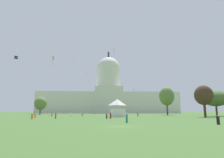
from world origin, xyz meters
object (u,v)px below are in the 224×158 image
(person_white_back_right, at_px, (70,115))
(kite_orange_high, at_px, (64,45))
(person_purple_back_center, at_px, (56,116))
(person_orange_mid_center, at_px, (32,116))
(person_olive_mid_left, at_px, (138,114))
(person_teal_edge_east, at_px, (127,118))
(person_grey_near_tree_east, at_px, (83,114))
(tree_east_near, at_px, (167,96))
(tree_west_near, at_px, (41,103))
(person_maroon_near_tent, at_px, (111,116))
(tree_east_far, at_px, (216,98))
(kite_violet_mid, at_px, (73,61))
(kite_gold_mid, at_px, (53,59))
(event_tent, at_px, (117,108))
(kite_cyan_low, at_px, (112,103))
(person_orange_lawn_far_left, at_px, (35,116))
(kite_black_low, at_px, (16,57))
(person_black_edge_west, at_px, (107,116))
(tree_east_mid, at_px, (204,95))
(kite_magenta_mid, at_px, (113,50))
(person_white_back_left, at_px, (82,114))
(capitol_building, at_px, (108,96))
(person_red_front_center, at_px, (52,115))
(person_white_near_tree_west, at_px, (49,114))
(kite_red_mid, at_px, (123,84))
(kite_yellow_mid, at_px, (87,74))
(person_black_aisle_center, at_px, (218,120))

(person_white_back_right, relative_size, kite_orange_high, 0.49)
(person_purple_back_center, xyz_separation_m, person_orange_mid_center, (-5.63, -2.17, -0.05))
(person_olive_mid_left, height_order, person_white_back_right, person_olive_mid_left)
(person_purple_back_center, bearing_deg, person_teal_edge_east, 167.91)
(person_purple_back_center, bearing_deg, person_grey_near_tree_east, -65.83)
(tree_east_near, distance_m, person_teal_edge_east, 69.68)
(person_olive_mid_left, bearing_deg, person_grey_near_tree_east, 33.15)
(tree_west_near, distance_m, person_maroon_near_tent, 70.16)
(tree_east_far, bearing_deg, kite_violet_mid, 150.04)
(person_orange_mid_center, relative_size, kite_gold_mid, 0.40)
(event_tent, height_order, person_orange_mid_center, event_tent)
(tree_east_near, bearing_deg, person_teal_edge_east, -115.74)
(person_teal_edge_east, distance_m, kite_cyan_low, 127.78)
(person_olive_mid_left, distance_m, person_orange_lawn_far_left, 37.27)
(person_olive_mid_left, relative_size, person_orange_lawn_far_left, 1.13)
(tree_west_near, bearing_deg, kite_black_low, -80.38)
(kite_violet_mid, height_order, kite_gold_mid, kite_violet_mid)
(person_black_edge_west, xyz_separation_m, kite_black_low, (-26.98, 2.82, 17.18))
(person_grey_near_tree_east, height_order, person_maroon_near_tent, person_grey_near_tree_east)
(tree_east_mid, relative_size, kite_magenta_mid, 4.60)
(person_white_back_left, height_order, kite_gold_mid, kite_gold_mid)
(capitol_building, relative_size, tree_east_near, 9.28)
(person_orange_lawn_far_left, relative_size, kite_gold_mid, 0.38)
(tree_west_near, xyz_separation_m, person_purple_back_center, (22.57, -59.00, -5.68))
(person_red_front_center, relative_size, person_white_near_tree_west, 1.02)
(person_black_edge_west, bearing_deg, tree_east_near, 107.79)
(tree_east_mid, height_order, person_purple_back_center, tree_east_mid)
(kite_red_mid, height_order, kite_gold_mid, kite_gold_mid)
(tree_east_near, relative_size, kite_yellow_mid, 14.29)
(tree_east_far, distance_m, person_maroon_near_tent, 50.19)
(kite_cyan_low, xyz_separation_m, kite_black_low, (-34.99, -106.61, 9.29))
(person_teal_edge_east, bearing_deg, person_orange_mid_center, 176.06)
(tree_east_mid, distance_m, tree_west_near, 86.56)
(person_purple_back_center, height_order, kite_magenta_mid, kite_magenta_mid)
(person_white_back_right, bearing_deg, person_red_front_center, -41.80)
(tree_east_mid, xyz_separation_m, person_red_front_center, (-54.12, 11.85, -6.65))
(person_orange_mid_center, height_order, kite_red_mid, kite_red_mid)
(kite_red_mid, bearing_deg, person_olive_mid_left, -178.11)
(person_purple_back_center, bearing_deg, kite_red_mid, -75.98)
(tree_east_far, height_order, person_white_near_tree_west, tree_east_far)
(person_teal_edge_east, height_order, person_red_front_center, person_teal_edge_east)
(person_teal_edge_east, distance_m, kite_orange_high, 135.20)
(tree_east_mid, bearing_deg, kite_violet_mid, 136.27)
(person_grey_near_tree_east, xyz_separation_m, person_orange_lawn_far_left, (-13.11, -17.54, -0.14))
(person_black_aisle_center, height_order, kite_magenta_mid, kite_magenta_mid)
(person_white_back_right, distance_m, person_white_near_tree_west, 16.78)
(person_maroon_near_tent, height_order, person_white_near_tree_west, person_maroon_near_tent)
(tree_east_far, bearing_deg, event_tent, -171.74)
(tree_east_far, height_order, kite_magenta_mid, kite_magenta_mid)
(person_black_aisle_center, relative_size, kite_gold_mid, 0.37)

